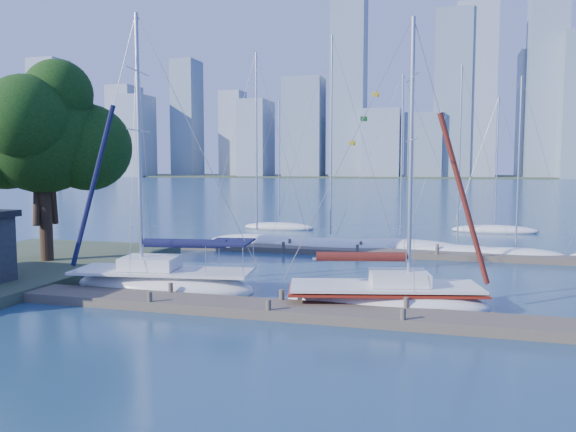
# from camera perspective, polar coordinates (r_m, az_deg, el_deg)

# --- Properties ---
(ground) EXTENTS (700.00, 700.00, 0.00)m
(ground) POSITION_cam_1_polar(r_m,az_deg,el_deg) (22.45, -1.29, -9.96)
(ground) COLOR #172D4B
(ground) RESTS_ON ground
(near_dock) EXTENTS (26.00, 2.00, 0.40)m
(near_dock) POSITION_cam_1_polar(r_m,az_deg,el_deg) (22.40, -1.30, -9.47)
(near_dock) COLOR brown
(near_dock) RESTS_ON ground
(far_dock) EXTENTS (30.00, 1.80, 0.36)m
(far_dock) POSITION_cam_1_polar(r_m,az_deg,el_deg) (37.44, 8.76, -3.69)
(far_dock) COLOR brown
(far_dock) RESTS_ON ground
(far_shore) EXTENTS (800.00, 100.00, 1.50)m
(far_shore) POSITION_cam_1_polar(r_m,az_deg,el_deg) (340.88, 14.42, 3.86)
(far_shore) COLOR #38472D
(far_shore) RESTS_ON ground
(tree) EXTENTS (8.90, 8.11, 11.61)m
(tree) POSITION_cam_1_polar(r_m,az_deg,el_deg) (34.46, -23.63, 7.85)
(tree) COLOR black
(tree) RESTS_ON ground
(sailboat_navy) EXTENTS (9.22, 4.10, 13.33)m
(sailboat_navy) POSITION_cam_1_polar(r_m,az_deg,el_deg) (26.81, -12.56, -5.44)
(sailboat_navy) COLOR silver
(sailboat_navy) RESTS_ON ground
(sailboat_maroon) EXTENTS (8.71, 4.55, 12.28)m
(sailboat_maroon) POSITION_cam_1_polar(r_m,az_deg,el_deg) (23.53, 9.83, -6.98)
(sailboat_maroon) COLOR silver
(sailboat_maroon) RESTS_ON ground
(bg_boat_0) EXTENTS (7.67, 3.42, 14.41)m
(bg_boat_0) POSITION_cam_1_polar(r_m,az_deg,el_deg) (41.64, -3.17, -2.60)
(bg_boat_0) COLOR silver
(bg_boat_0) RESTS_ON ground
(bg_boat_1) EXTENTS (8.79, 3.17, 15.14)m
(bg_boat_1) POSITION_cam_1_polar(r_m,az_deg,el_deg) (39.40, 4.34, -3.05)
(bg_boat_1) COLOR silver
(bg_boat_1) RESTS_ON ground
(bg_boat_2) EXTENTS (9.10, 3.19, 12.50)m
(bg_boat_2) POSITION_cam_1_polar(r_m,az_deg,el_deg) (39.82, 11.33, -3.09)
(bg_boat_2) COLOR silver
(bg_boat_2) RESTS_ON ground
(bg_boat_3) EXTENTS (7.14, 3.75, 12.70)m
(bg_boat_3) POSITION_cam_1_polar(r_m,az_deg,el_deg) (38.78, 16.80, -3.45)
(bg_boat_3) COLOR silver
(bg_boat_3) RESTS_ON ground
(bg_boat_4) EXTENTS (6.42, 3.19, 11.74)m
(bg_boat_4) POSITION_cam_1_polar(r_m,az_deg,el_deg) (38.59, 22.11, -3.65)
(bg_boat_4) COLOR silver
(bg_boat_4) RESTS_ON ground
(bg_boat_6) EXTENTS (7.01, 3.63, 12.24)m
(bg_boat_6) POSITION_cam_1_polar(r_m,az_deg,el_deg) (52.53, -0.92, -1.09)
(bg_boat_6) COLOR silver
(bg_boat_6) RESTS_ON ground
(bg_boat_7) EXTENTS (7.62, 4.35, 12.25)m
(bg_boat_7) POSITION_cam_1_polar(r_m,az_deg,el_deg) (53.11, 20.26, -1.33)
(bg_boat_7) COLOR silver
(bg_boat_7) RESTS_ON ground
(skyline) EXTENTS (503.89, 51.31, 120.78)m
(skyline) POSITION_cam_1_polar(r_m,az_deg,el_deg) (312.77, 17.93, 10.09)
(skyline) COLOR gray
(skyline) RESTS_ON ground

